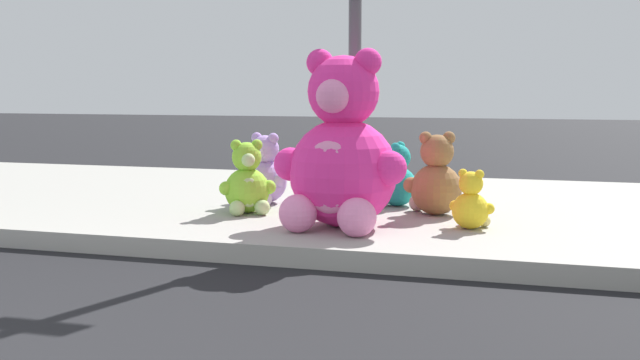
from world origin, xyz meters
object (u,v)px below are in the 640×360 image
Objects in this scene: plush_pink_large at (341,157)px; plush_yellow at (471,205)px; plush_lime at (247,184)px; plush_red at (339,176)px; plush_teal at (396,180)px; sign_pole at (355,17)px; plush_brown at (436,181)px; plush_lavender at (264,175)px.

plush_yellow is at bearing 12.82° from plush_pink_large.
plush_lime reaches higher than plush_yellow.
plush_pink_large is at bearing -75.03° from plush_red.
plush_teal reaches higher than plush_yellow.
sign_pole reaches higher than plush_pink_large.
plush_pink_large reaches higher than plush_brown.
plush_red is at bearing 112.21° from sign_pole.
plush_teal is 0.92× the size of plush_lime.
plush_lavender reaches higher than plush_red.
plush_lavender is at bearing -141.83° from plush_red.
plush_lime is (-1.19, -0.75, 0.02)m from plush_teal.
plush_yellow is at bearing -59.29° from plush_brown.
plush_lavender reaches higher than plush_teal.
sign_pole reaches higher than plush_lavender.
plush_red is (-0.39, 1.47, -0.34)m from plush_pink_large.
plush_lime reaches higher than plush_red.
plush_teal reaches higher than plush_red.
plush_lavender is 2.15m from plush_yellow.
plush_teal is (0.26, 0.58, -1.46)m from sign_pole.
plush_brown is 1.67m from plush_lavender.
plush_lime is (0.05, -0.56, -0.01)m from plush_lavender.
plush_pink_large is 1.93× the size of plush_brown.
plush_pink_large is 1.56m from plush_red.
plush_teal is at bearing 139.07° from plush_brown.
sign_pole is at bearing -21.78° from plush_lavender.
plush_lime is (-0.96, 0.42, -0.30)m from plush_pink_large.
plush_lime is at bearing -166.39° from plush_brown.
plush_lime is (-1.96, 0.19, 0.07)m from plush_yellow.
plush_brown is 0.56m from plush_teal.
plush_red is at bearing 38.17° from plush_lavender.
plush_lavender reaches higher than plush_yellow.
plush_teal is 1.22m from plush_yellow.
plush_pink_large is (0.03, -0.59, -1.13)m from sign_pole.
plush_pink_large is 2.47× the size of plush_red.
sign_pole is 1.28m from plush_pink_large.
plush_teal is 1.28× the size of plush_yellow.
plush_yellow is at bearing -41.87° from plush_red.
plush_pink_large reaches higher than plush_teal.
plush_teal is at bearing 78.93° from plush_pink_large.
plush_yellow is 1.87m from plush_red.
plush_red is at bearing 154.48° from plush_teal.
plush_lime is at bearing -84.93° from plush_lavender.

